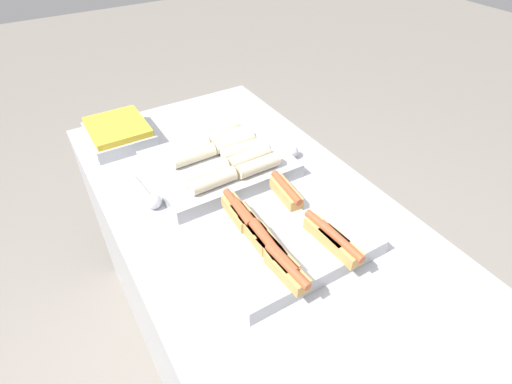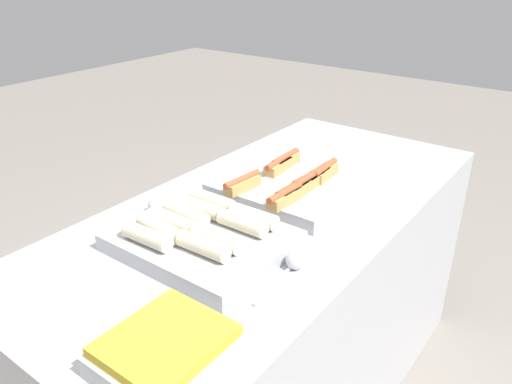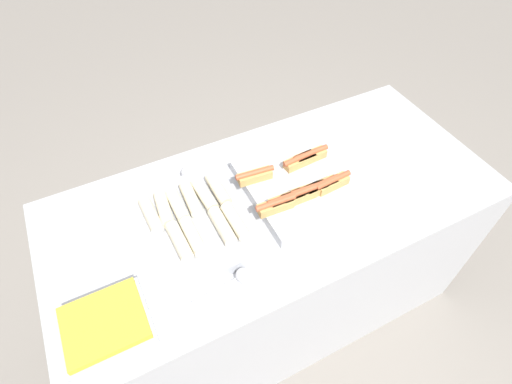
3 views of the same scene
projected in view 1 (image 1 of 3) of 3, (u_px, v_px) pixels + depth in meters
The scene contains 7 objects.
ground_plane at pixel (266, 371), 1.77m from camera, with size 12.00×12.00×0.00m, color gray.
counter at pixel (268, 314), 1.48m from camera, with size 1.81×0.83×0.89m.
tray_hotdogs at pixel (284, 237), 1.12m from camera, with size 0.41×0.44×0.10m.
tray_wraps at pixel (220, 161), 1.40m from camera, with size 0.38×0.47×0.10m.
tray_side_front at pixel (119, 133), 1.55m from camera, with size 0.26×0.23×0.07m.
serving_spoon_near at pixel (152, 200), 1.26m from camera, with size 0.22×0.05×0.05m.
serving_spoon_far at pixel (290, 151), 1.48m from camera, with size 0.21×0.05×0.05m.
Camera 1 is at (0.70, -0.48, 1.75)m, focal length 28.00 mm.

